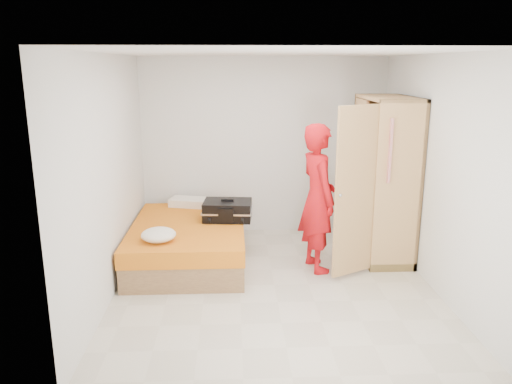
{
  "coord_description": "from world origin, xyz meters",
  "views": [
    {
      "loc": [
        -0.46,
        -5.33,
        2.48
      ],
      "look_at": [
        -0.19,
        0.46,
        1.0
      ],
      "focal_mm": 35.0,
      "sensor_mm": 36.0,
      "label": 1
    }
  ],
  "objects_px": {
    "wardrobe": "(382,183)",
    "round_cushion": "(159,235)",
    "person": "(318,198)",
    "suitcase": "(228,210)",
    "bed": "(189,242)"
  },
  "relations": [
    {
      "from": "bed",
      "to": "round_cushion",
      "type": "bearing_deg",
      "value": -114.14
    },
    {
      "from": "bed",
      "to": "person",
      "type": "bearing_deg",
      "value": -11.25
    },
    {
      "from": "suitcase",
      "to": "round_cushion",
      "type": "xyz_separation_m",
      "value": [
        -0.79,
        -0.8,
        -0.05
      ]
    },
    {
      "from": "wardrobe",
      "to": "person",
      "type": "relative_size",
      "value": 1.16
    },
    {
      "from": "suitcase",
      "to": "bed",
      "type": "bearing_deg",
      "value": -155.91
    },
    {
      "from": "wardrobe",
      "to": "round_cushion",
      "type": "distance_m",
      "value": 2.9
    },
    {
      "from": "wardrobe",
      "to": "person",
      "type": "bearing_deg",
      "value": -157.84
    },
    {
      "from": "round_cushion",
      "to": "wardrobe",
      "type": "bearing_deg",
      "value": 13.57
    },
    {
      "from": "suitcase",
      "to": "round_cushion",
      "type": "bearing_deg",
      "value": -129.39
    },
    {
      "from": "bed",
      "to": "round_cushion",
      "type": "relative_size",
      "value": 5.03
    },
    {
      "from": "person",
      "to": "round_cushion",
      "type": "xyz_separation_m",
      "value": [
        -1.89,
        -0.31,
        -0.33
      ]
    },
    {
      "from": "person",
      "to": "suitcase",
      "type": "height_order",
      "value": "person"
    },
    {
      "from": "round_cushion",
      "to": "person",
      "type": "bearing_deg",
      "value": 9.27
    },
    {
      "from": "person",
      "to": "suitcase",
      "type": "bearing_deg",
      "value": 52.58
    },
    {
      "from": "wardrobe",
      "to": "person",
      "type": "height_order",
      "value": "wardrobe"
    }
  ]
}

